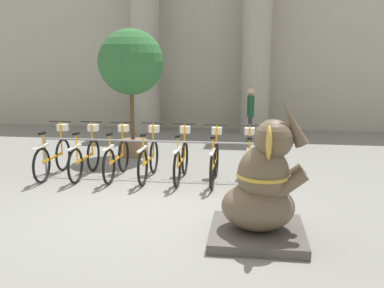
{
  "coord_description": "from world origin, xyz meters",
  "views": [
    {
      "loc": [
        1.62,
        -6.25,
        2.33
      ],
      "look_at": [
        0.71,
        0.49,
        1.0
      ],
      "focal_mm": 40.0,
      "sensor_mm": 36.0,
      "label": 1
    }
  ],
  "objects_px": {
    "bicycle_2": "(117,157)",
    "bicycle_6": "(249,162)",
    "elephant_statue": "(262,192)",
    "bicycle_3": "(149,158)",
    "bicycle_5": "(215,161)",
    "person_pedestrian": "(251,111)",
    "bicycle_1": "(85,156)",
    "potted_tree": "(131,67)",
    "bicycle_4": "(181,159)",
    "bicycle_0": "(53,156)"
  },
  "relations": [
    {
      "from": "bicycle_1",
      "to": "bicycle_5",
      "type": "xyz_separation_m",
      "value": [
        2.64,
        -0.06,
        0.0
      ]
    },
    {
      "from": "potted_tree",
      "to": "bicycle_4",
      "type": "bearing_deg",
      "value": -53.07
    },
    {
      "from": "bicycle_0",
      "to": "bicycle_1",
      "type": "height_order",
      "value": "same"
    },
    {
      "from": "bicycle_0",
      "to": "person_pedestrian",
      "type": "xyz_separation_m",
      "value": [
        3.97,
        4.13,
        0.52
      ]
    },
    {
      "from": "elephant_statue",
      "to": "potted_tree",
      "type": "height_order",
      "value": "potted_tree"
    },
    {
      "from": "bicycle_5",
      "to": "bicycle_0",
      "type": "bearing_deg",
      "value": 179.95
    },
    {
      "from": "bicycle_4",
      "to": "elephant_statue",
      "type": "xyz_separation_m",
      "value": [
        1.5,
        -2.66,
        0.22
      ]
    },
    {
      "from": "bicycle_1",
      "to": "potted_tree",
      "type": "bearing_deg",
      "value": 78.38
    },
    {
      "from": "bicycle_6",
      "to": "potted_tree",
      "type": "distance_m",
      "value": 3.97
    },
    {
      "from": "bicycle_3",
      "to": "bicycle_0",
      "type": "bearing_deg",
      "value": -178.02
    },
    {
      "from": "bicycle_5",
      "to": "person_pedestrian",
      "type": "bearing_deg",
      "value": 80.73
    },
    {
      "from": "bicycle_3",
      "to": "person_pedestrian",
      "type": "xyz_separation_m",
      "value": [
        1.99,
        4.06,
        0.52
      ]
    },
    {
      "from": "bicycle_5",
      "to": "bicycle_3",
      "type": "bearing_deg",
      "value": 176.89
    },
    {
      "from": "bicycle_5",
      "to": "potted_tree",
      "type": "distance_m",
      "value": 3.54
    },
    {
      "from": "bicycle_4",
      "to": "bicycle_5",
      "type": "distance_m",
      "value": 0.66
    },
    {
      "from": "bicycle_4",
      "to": "person_pedestrian",
      "type": "height_order",
      "value": "person_pedestrian"
    },
    {
      "from": "bicycle_5",
      "to": "bicycle_6",
      "type": "distance_m",
      "value": 0.66
    },
    {
      "from": "bicycle_0",
      "to": "elephant_statue",
      "type": "distance_m",
      "value": 4.9
    },
    {
      "from": "bicycle_2",
      "to": "bicycle_3",
      "type": "height_order",
      "value": "same"
    },
    {
      "from": "bicycle_2",
      "to": "bicycle_0",
      "type": "bearing_deg",
      "value": -176.83
    },
    {
      "from": "bicycle_3",
      "to": "bicycle_4",
      "type": "bearing_deg",
      "value": -1.62
    },
    {
      "from": "bicycle_2",
      "to": "bicycle_6",
      "type": "height_order",
      "value": "same"
    },
    {
      "from": "bicycle_2",
      "to": "bicycle_6",
      "type": "xyz_separation_m",
      "value": [
        2.64,
        -0.05,
        0.0
      ]
    },
    {
      "from": "person_pedestrian",
      "to": "bicycle_2",
      "type": "bearing_deg",
      "value": -123.19
    },
    {
      "from": "elephant_statue",
      "to": "potted_tree",
      "type": "bearing_deg",
      "value": 122.85
    },
    {
      "from": "bicycle_1",
      "to": "bicycle_3",
      "type": "relative_size",
      "value": 1.0
    },
    {
      "from": "bicycle_4",
      "to": "potted_tree",
      "type": "height_order",
      "value": "potted_tree"
    },
    {
      "from": "bicycle_2",
      "to": "elephant_statue",
      "type": "bearing_deg",
      "value": -43.6
    },
    {
      "from": "bicycle_0",
      "to": "person_pedestrian",
      "type": "relative_size",
      "value": 1.05
    },
    {
      "from": "bicycle_0",
      "to": "bicycle_5",
      "type": "relative_size",
      "value": 1.0
    },
    {
      "from": "bicycle_2",
      "to": "elephant_statue",
      "type": "distance_m",
      "value": 3.9
    },
    {
      "from": "bicycle_6",
      "to": "elephant_statue",
      "type": "height_order",
      "value": "elephant_statue"
    },
    {
      "from": "bicycle_1",
      "to": "bicycle_2",
      "type": "distance_m",
      "value": 0.66
    },
    {
      "from": "bicycle_4",
      "to": "bicycle_1",
      "type": "bearing_deg",
      "value": 179.94
    },
    {
      "from": "bicycle_1",
      "to": "bicycle_4",
      "type": "xyz_separation_m",
      "value": [
        1.98,
        -0.0,
        0.0
      ]
    },
    {
      "from": "bicycle_1",
      "to": "potted_tree",
      "type": "height_order",
      "value": "potted_tree"
    },
    {
      "from": "bicycle_3",
      "to": "potted_tree",
      "type": "xyz_separation_m",
      "value": [
        -0.89,
        2.05,
        1.77
      ]
    },
    {
      "from": "bicycle_0",
      "to": "bicycle_4",
      "type": "relative_size",
      "value": 1.0
    },
    {
      "from": "bicycle_0",
      "to": "elephant_statue",
      "type": "xyz_separation_m",
      "value": [
        4.14,
        -2.61,
        0.22
      ]
    },
    {
      "from": "bicycle_3",
      "to": "bicycle_2",
      "type": "bearing_deg",
      "value": 179.61
    },
    {
      "from": "bicycle_6",
      "to": "bicycle_1",
      "type": "bearing_deg",
      "value": 179.48
    },
    {
      "from": "bicycle_1",
      "to": "bicycle_5",
      "type": "relative_size",
      "value": 1.0
    },
    {
      "from": "bicycle_0",
      "to": "person_pedestrian",
      "type": "bearing_deg",
      "value": 46.11
    },
    {
      "from": "bicycle_1",
      "to": "person_pedestrian",
      "type": "xyz_separation_m",
      "value": [
        3.31,
        4.08,
        0.52
      ]
    },
    {
      "from": "bicycle_5",
      "to": "person_pedestrian",
      "type": "xyz_separation_m",
      "value": [
        0.67,
        4.13,
        0.52
      ]
    },
    {
      "from": "elephant_statue",
      "to": "potted_tree",
      "type": "relative_size",
      "value": 0.61
    },
    {
      "from": "bicycle_5",
      "to": "person_pedestrian",
      "type": "height_order",
      "value": "person_pedestrian"
    },
    {
      "from": "bicycle_6",
      "to": "person_pedestrian",
      "type": "xyz_separation_m",
      "value": [
        0.02,
        4.11,
        0.52
      ]
    },
    {
      "from": "bicycle_1",
      "to": "bicycle_4",
      "type": "height_order",
      "value": "same"
    },
    {
      "from": "bicycle_0",
      "to": "elephant_statue",
      "type": "height_order",
      "value": "elephant_statue"
    }
  ]
}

